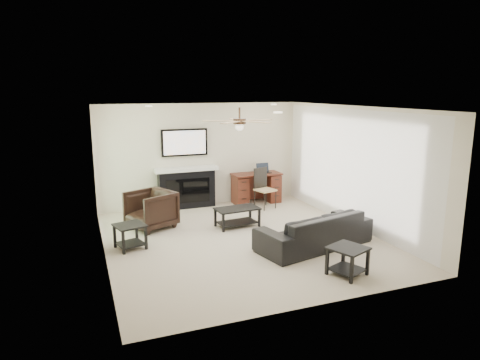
% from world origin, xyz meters
% --- Properties ---
extents(room_shell, '(5.50, 5.54, 2.52)m').
position_xyz_m(room_shell, '(0.19, 0.08, 1.68)').
color(room_shell, beige).
rests_on(room_shell, ground).
extents(sofa, '(2.33, 1.32, 0.64)m').
position_xyz_m(sofa, '(1.11, -0.82, 0.32)').
color(sofa, black).
rests_on(sofa, ground).
extents(armchair, '(1.13, 1.12, 0.78)m').
position_xyz_m(armchair, '(-1.49, 1.33, 0.39)').
color(armchair, black).
rests_on(armchair, ground).
extents(coffee_table, '(0.94, 0.57, 0.40)m').
position_xyz_m(coffee_table, '(0.21, 0.78, 0.20)').
color(coffee_table, black).
rests_on(coffee_table, ground).
extents(end_table_near, '(0.68, 0.68, 0.45)m').
position_xyz_m(end_table_near, '(0.96, -2.07, 0.23)').
color(end_table_near, black).
rests_on(end_table_near, ground).
extents(end_table_left, '(0.62, 0.62, 0.45)m').
position_xyz_m(end_table_left, '(-2.04, 0.28, 0.23)').
color(end_table_left, black).
rests_on(end_table_left, ground).
extents(fireplace_unit, '(1.52, 0.34, 1.91)m').
position_xyz_m(fireplace_unit, '(-0.42, 2.58, 0.95)').
color(fireplace_unit, black).
rests_on(fireplace_unit, ground).
extents(desk, '(1.22, 0.56, 0.76)m').
position_xyz_m(desk, '(1.34, 2.41, 0.38)').
color(desk, '#3B170E').
rests_on(desk, ground).
extents(desk_chair, '(0.53, 0.54, 0.97)m').
position_xyz_m(desk_chair, '(1.34, 1.86, 0.48)').
color(desk_chair, black).
rests_on(desk_chair, ground).
extents(laptop, '(0.33, 0.24, 0.23)m').
position_xyz_m(laptop, '(1.54, 2.39, 0.88)').
color(laptop, black).
rests_on(laptop, desk).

